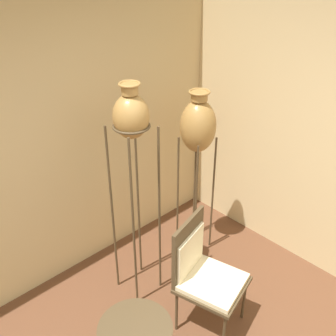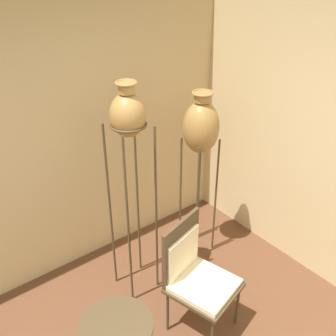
# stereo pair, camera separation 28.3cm
# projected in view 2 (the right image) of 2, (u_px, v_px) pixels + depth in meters

# --- Properties ---
(wall_back) EXTENTS (8.29, 0.06, 2.70)m
(wall_back) POSITION_uv_depth(u_px,v_px,m) (17.00, 154.00, 3.27)
(wall_back) COLOR #D1B784
(wall_back) RESTS_ON ground_plane
(vase_stand_tall) EXTENTS (0.31, 0.31, 2.01)m
(vase_stand_tall) POSITION_uv_depth(u_px,v_px,m) (128.00, 123.00, 2.99)
(vase_stand_tall) COLOR #473823
(vase_stand_tall) RESTS_ON ground_plane
(vase_stand_medium) EXTENTS (0.34, 0.34, 1.75)m
(vase_stand_medium) POSITION_uv_depth(u_px,v_px,m) (201.00, 129.00, 3.59)
(vase_stand_medium) COLOR #473823
(vase_stand_medium) RESTS_ON ground_plane
(chair) EXTENTS (0.60, 0.61, 1.02)m
(chair) POSITION_uv_depth(u_px,v_px,m) (195.00, 273.00, 3.16)
(chair) COLOR #473823
(chair) RESTS_ON ground_plane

